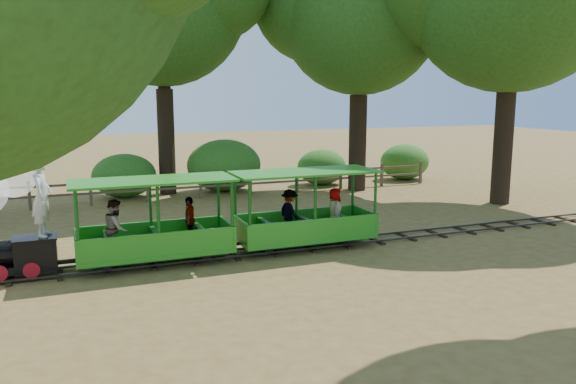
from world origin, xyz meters
name	(u,v)px	position (x,y,z in m)	size (l,w,h in m)	color
ground	(307,248)	(0.00, 0.00, 0.00)	(90.00, 90.00, 0.00)	olive
track	(307,245)	(0.00, 0.00, 0.07)	(22.00, 1.00, 0.10)	#3F3D3A
carriage_front	(152,231)	(-3.97, -0.03, 0.81)	(3.71, 1.52, 1.93)	#29901F
carriage_rear	(306,218)	(-0.04, -0.01, 0.81)	(3.71, 1.52, 1.93)	#29901F
oak_ne	(359,5)	(5.47, 7.59, 7.46)	(8.09, 7.12, 10.37)	#2D2116
fence	(226,182)	(0.00, 8.00, 0.58)	(18.10, 0.10, 1.00)	brown
shrub_west	(124,176)	(-3.70, 9.30, 0.85)	(2.45, 1.88, 1.69)	#2D6B1E
shrub_mid_w	(224,165)	(0.29, 9.30, 1.07)	(3.08, 2.37, 2.13)	#2D6B1E
shrub_mid_e	(322,167)	(4.72, 9.30, 0.78)	(2.26, 1.74, 1.56)	#2D6B1E
shrub_east	(405,162)	(9.00, 9.30, 0.83)	(2.40, 1.84, 1.66)	#2D6B1E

